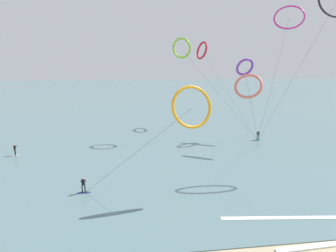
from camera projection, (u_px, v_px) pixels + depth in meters
sea_water at (141, 95)px, 117.48m from camera, size 400.00×200.00×0.08m
surfer_ivory at (15, 151)px, 41.69m from camera, size 1.40×0.72×1.70m
surfer_teal at (258, 136)px, 49.95m from camera, size 1.40×0.69×1.70m
surfer_navy at (83, 186)px, 29.83m from camera, size 1.40×0.61×1.70m
kite_violet at (245, 67)px, 50.00m from camera, size 3.64×4.00×14.01m
kite_crimson at (202, 50)px, 60.87m from camera, size 7.71×17.58×17.62m
kite_magenta at (289, 17)px, 52.57m from camera, size 10.60×9.19×23.64m
kite_coral at (248, 86)px, 43.23m from camera, size 6.69×6.64×11.67m
kite_amber at (192, 107)px, 28.05m from camera, size 13.25×2.60×11.20m
kite_lime at (182, 48)px, 49.92m from camera, size 14.39×6.38×17.47m
wave_crest_mid at (310, 218)px, 25.19m from camera, size 15.61×2.22×0.12m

